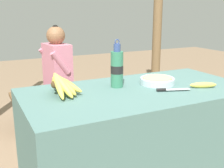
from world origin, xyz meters
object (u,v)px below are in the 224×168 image
knife (168,90)px  wooden_bench (84,93)px  banana_bunch_green (121,78)px  loose_banana_front (203,85)px  support_post_far (158,8)px  seated_vendor (53,72)px  water_bottle (117,68)px  banana_bunch_ripe (62,84)px  serving_bowl (157,80)px

knife → wooden_bench: size_ratio=0.13×
banana_bunch_green → loose_banana_front: bearing=-99.6°
loose_banana_front → support_post_far: bearing=62.8°
wooden_bench → loose_banana_front: bearing=-82.7°
seated_vendor → banana_bunch_green: bearing=175.9°
water_bottle → loose_banana_front: size_ratio=1.76×
knife → loose_banana_front: bearing=11.0°
support_post_far → wooden_bench: bearing=-166.5°
loose_banana_front → banana_bunch_ripe: bearing=163.6°
wooden_bench → banana_bunch_green: size_ratio=5.83×
banana_bunch_ripe → support_post_far: bearing=42.0°
banana_bunch_ripe → support_post_far: size_ratio=0.12×
banana_bunch_ripe → knife: banana_bunch_ripe is taller
serving_bowl → water_bottle: (-0.27, 0.06, 0.09)m
knife → support_post_far: 2.21m
loose_banana_front → banana_bunch_green: bearing=80.4°
seated_vendor → support_post_far: size_ratio=0.43×
serving_bowl → banana_bunch_green: bearing=71.1°
wooden_bench → knife: bearing=-91.6°
knife → wooden_bench: knife is taller
seated_vendor → knife: bearing=94.8°
wooden_bench → support_post_far: 1.49m
water_bottle → knife: bearing=-44.4°
support_post_far → seated_vendor: bearing=-168.2°
serving_bowl → water_bottle: 0.29m
knife → support_post_far: bearing=75.8°
serving_bowl → water_bottle: size_ratio=0.75×
banana_bunch_ripe → loose_banana_front: bearing=-16.4°
knife → seated_vendor: 1.53m
serving_bowl → support_post_far: 2.05m
banana_bunch_ripe → serving_bowl: banana_bunch_ripe is taller
loose_banana_front → wooden_bench: bearing=97.3°
serving_bowl → banana_bunch_green: (0.46, 1.36, -0.33)m
serving_bowl → loose_banana_front: serving_bowl is taller
serving_bowl → water_bottle: bearing=168.3°
water_bottle → knife: size_ratio=1.50×
banana_bunch_ripe → banana_bunch_green: 1.75m
banana_bunch_ripe → seated_vendor: 1.33m
knife → banana_bunch_green: (0.50, 1.53, -0.31)m
serving_bowl → knife: bearing=-103.1°
water_bottle → banana_bunch_green: 1.55m
water_bottle → seated_vendor: 1.30m
knife → seated_vendor: (-0.30, 1.49, -0.15)m
water_bottle → loose_banana_front: bearing=-28.8°
knife → wooden_bench: bearing=107.5°
loose_banana_front → seated_vendor: seated_vendor is taller
banana_bunch_green → support_post_far: (0.68, 0.27, 0.80)m
serving_bowl → support_post_far: (1.14, 1.63, 0.47)m
water_bottle → banana_bunch_green: bearing=60.6°
serving_bowl → support_post_far: support_post_far is taller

